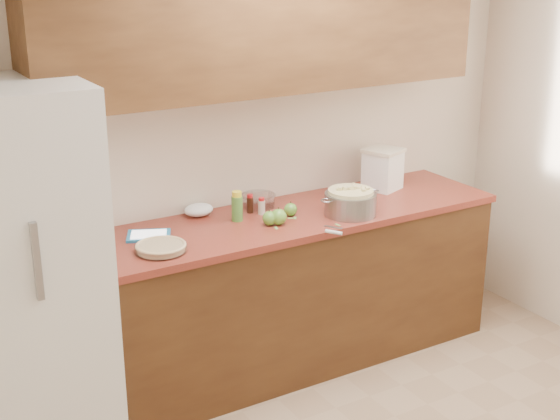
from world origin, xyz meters
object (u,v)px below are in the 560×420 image
tablet (149,235)px  pie (161,248)px  flour_canister (383,169)px  colander (350,203)px

tablet → pie: bearing=-71.3°
pie → tablet: bearing=83.9°
pie → tablet: pie is taller
flour_canister → tablet: 1.57m
colander → flour_canister: flour_canister is taller
pie → flour_canister: size_ratio=0.97×
colander → flour_canister: (0.45, 0.29, 0.06)m
flour_canister → tablet: flour_canister is taller
flour_canister → tablet: size_ratio=0.99×
pie → colander: (1.14, -0.02, 0.05)m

